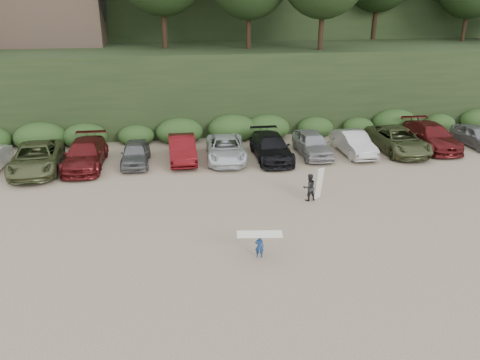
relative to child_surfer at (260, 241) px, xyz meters
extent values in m
plane|color=tan|center=(-0.11, 2.26, -0.74)|extent=(120.00, 120.00, 0.00)
cube|color=black|center=(-0.11, 24.26, 2.26)|extent=(80.00, 14.00, 6.00)
cube|color=black|center=(-0.11, 42.26, 7.26)|extent=(90.00, 30.00, 16.00)
cube|color=#2B491E|center=(-0.66, 16.76, -0.14)|extent=(46.20, 2.00, 1.20)
cube|color=brown|center=(-12.11, 26.26, 7.26)|extent=(8.00, 6.00, 4.00)
imported|color=#525A34|center=(-11.27, 11.90, 0.08)|extent=(3.14, 6.07, 1.63)
imported|color=#5B1416|center=(-8.48, 12.19, 0.07)|extent=(2.41, 5.64, 1.62)
imported|color=slate|center=(-5.47, 12.24, -0.03)|extent=(1.79, 4.21, 1.42)
imported|color=#5A0D11|center=(-2.55, 12.48, 0.05)|extent=(1.70, 4.76, 1.56)
imported|color=silver|center=(0.21, 12.21, -0.01)|extent=(2.74, 5.39, 1.46)
imported|color=black|center=(3.11, 11.92, 0.04)|extent=(2.18, 5.36, 1.56)
imported|color=#9D9DA1|center=(5.96, 12.23, 0.06)|extent=(1.91, 4.69, 1.59)
imported|color=#B8B8B8|center=(8.72, 12.01, 0.02)|extent=(1.79, 4.65, 1.51)
imported|color=#4B5430|center=(11.87, 12.07, 0.07)|extent=(2.82, 5.84, 1.60)
imported|color=#5D1517|center=(14.56, 12.52, 0.09)|extent=(2.45, 5.73, 1.65)
imported|color=gray|center=(17.89, 12.34, 0.00)|extent=(1.99, 4.40, 1.46)
imported|color=navy|center=(0.00, 0.00, -0.24)|extent=(0.41, 0.33, 0.99)
cube|color=white|center=(0.00, 0.00, 0.31)|extent=(1.86, 0.74, 0.07)
imported|color=black|center=(3.61, 5.16, -0.01)|extent=(0.80, 0.69, 1.44)
cube|color=silver|center=(4.16, 5.28, 0.12)|extent=(0.53, 0.46, 1.70)
camera|label=1|loc=(-3.33, -16.13, 9.15)|focal=35.00mm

